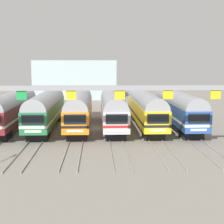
# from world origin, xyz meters

# --- Properties ---
(ground_plane) EXTENTS (160.00, 160.00, 0.00)m
(ground_plane) POSITION_xyz_m (0.00, 0.00, 0.00)
(ground_plane) COLOR gray
(track_bed) EXTENTS (23.03, 70.00, 0.15)m
(track_bed) POSITION_xyz_m (0.00, 17.00, 0.07)
(track_bed) COLOR gray
(track_bed) RESTS_ON ground
(commuter_train_maroon) EXTENTS (2.88, 18.06, 5.05)m
(commuter_train_maroon) POSITION_xyz_m (-10.76, -0.00, 2.69)
(commuter_train_maroon) COLOR maroon
(commuter_train_maroon) RESTS_ON ground
(commuter_train_green) EXTENTS (2.88, 18.06, 5.05)m
(commuter_train_green) POSITION_xyz_m (-6.46, -0.00, 2.69)
(commuter_train_green) COLOR #236B42
(commuter_train_green) RESTS_ON ground
(commuter_train_orange) EXTENTS (2.88, 18.06, 5.05)m
(commuter_train_orange) POSITION_xyz_m (-2.15, -0.00, 2.69)
(commuter_train_orange) COLOR orange
(commuter_train_orange) RESTS_ON ground
(commuter_train_stainless) EXTENTS (2.88, 18.06, 4.77)m
(commuter_train_stainless) POSITION_xyz_m (2.15, -0.01, 2.69)
(commuter_train_stainless) COLOR #B2B5BA
(commuter_train_stainless) RESTS_ON ground
(commuter_train_yellow) EXTENTS (2.88, 18.06, 4.77)m
(commuter_train_yellow) POSITION_xyz_m (6.46, -0.01, 2.69)
(commuter_train_yellow) COLOR gold
(commuter_train_yellow) RESTS_ON ground
(commuter_train_blue) EXTENTS (2.88, 18.06, 5.05)m
(commuter_train_blue) POSITION_xyz_m (10.76, -0.00, 2.69)
(commuter_train_blue) COLOR #284C9E
(commuter_train_blue) RESTS_ON ground
(catenary_gantry) EXTENTS (26.77, 0.44, 6.97)m
(catenary_gantry) POSITION_xyz_m (0.00, -13.50, 5.37)
(catenary_gantry) COLOR gray
(catenary_gantry) RESTS_ON ground
(maintenance_building) EXTENTS (19.26, 10.00, 9.09)m
(maintenance_building) POSITION_xyz_m (-5.05, 38.19, 4.55)
(maintenance_building) COLOR #9EB2B7
(maintenance_building) RESTS_ON ground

